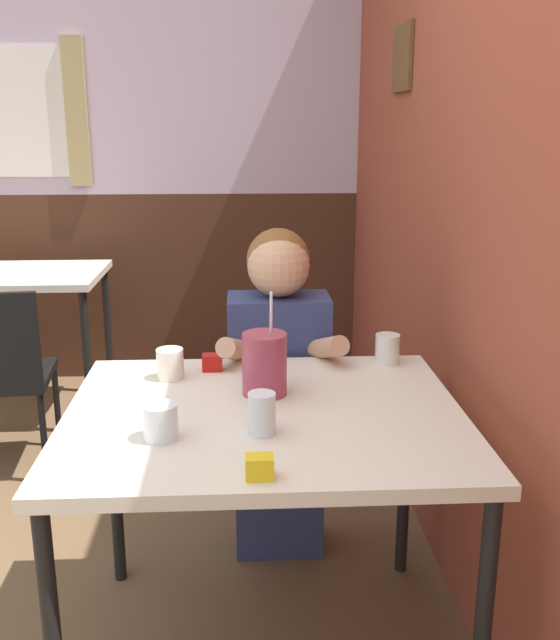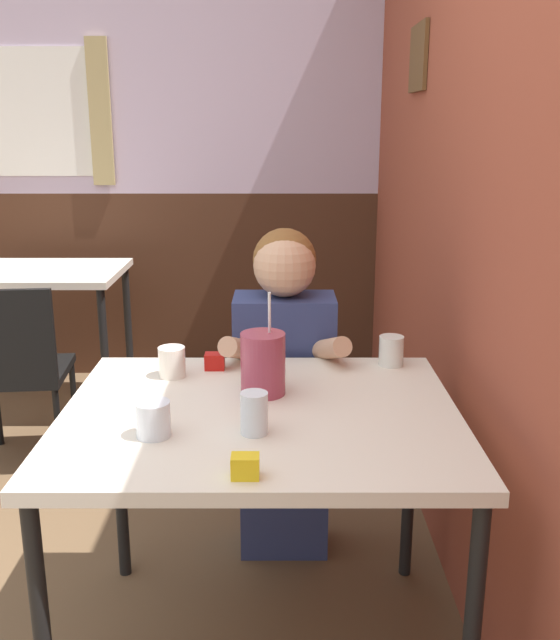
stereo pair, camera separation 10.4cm
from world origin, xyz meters
TOP-DOWN VIEW (x-y plane):
  - brick_wall_right at (1.34, 1.36)m, footprint 0.08×4.71m
  - back_wall at (-0.01, 2.74)m, footprint 5.62×0.09m
  - main_table at (0.69, 0.29)m, footprint 1.04×0.87m
  - background_table at (-0.46, 2.15)m, footprint 0.75×0.64m
  - chair_near_window at (-0.40, 1.46)m, footprint 0.43×0.43m
  - person_seated at (0.76, 0.85)m, footprint 0.42×0.41m
  - cocktail_pitcher at (0.69, 0.41)m, footprint 0.12×0.12m
  - glass_near_pitcher at (0.44, 0.13)m, footprint 0.08×0.08m
  - glass_center at (1.09, 0.65)m, footprint 0.08×0.08m
  - glass_far_side at (0.42, 0.55)m, footprint 0.08×0.08m
  - glass_by_brick at (0.68, 0.15)m, footprint 0.07×0.07m
  - condiment_ketchup at (0.54, 0.61)m, footprint 0.06×0.04m
  - condiment_mustard at (0.67, -0.08)m, footprint 0.06×0.04m

SIDE VIEW (x-z plane):
  - chair_near_window at x=-0.40m, z-range 0.07..0.91m
  - person_seated at x=0.76m, z-range 0.04..1.20m
  - background_table at x=-0.46m, z-range 0.28..1.05m
  - main_table at x=0.69m, z-range 0.32..1.08m
  - condiment_ketchup at x=0.54m, z-range 0.77..0.82m
  - condiment_mustard at x=0.67m, z-range 0.77..0.82m
  - glass_near_pitcher at x=0.44m, z-range 0.77..0.85m
  - glass_far_side at x=0.42m, z-range 0.77..0.86m
  - glass_center at x=1.09m, z-range 0.77..0.86m
  - glass_by_brick at x=0.68m, z-range 0.77..0.87m
  - cocktail_pitcher at x=0.69m, z-range 0.71..1.00m
  - brick_wall_right at x=1.34m, z-range 0.00..2.70m
  - back_wall at x=-0.01m, z-range 0.01..2.71m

